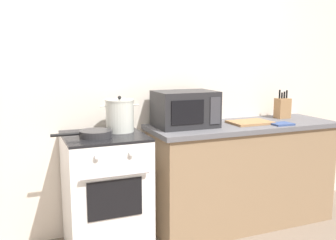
{
  "coord_description": "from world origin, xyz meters",
  "views": [
    {
      "loc": [
        -0.95,
        -2.16,
        1.49
      ],
      "look_at": [
        0.17,
        0.6,
        1.0
      ],
      "focal_mm": 40.3,
      "sensor_mm": 36.0,
      "label": 1
    }
  ],
  "objects_px": {
    "stock_pot": "(120,115)",
    "frying_pan": "(95,134)",
    "cutting_board": "(250,122)",
    "oven_mitt": "(282,124)",
    "stove": "(106,193)",
    "microwave": "(185,109)",
    "knife_block": "(282,108)"
  },
  "relations": [
    {
      "from": "stove",
      "to": "knife_block",
      "type": "height_order",
      "value": "knife_block"
    },
    {
      "from": "microwave",
      "to": "frying_pan",
      "type": "bearing_deg",
      "value": -169.99
    },
    {
      "from": "stock_pot",
      "to": "oven_mitt",
      "type": "relative_size",
      "value": 1.71
    },
    {
      "from": "stove",
      "to": "frying_pan",
      "type": "relative_size",
      "value": 2.1
    },
    {
      "from": "knife_block",
      "to": "oven_mitt",
      "type": "bearing_deg",
      "value": -129.2
    },
    {
      "from": "frying_pan",
      "to": "cutting_board",
      "type": "relative_size",
      "value": 1.22
    },
    {
      "from": "stock_pot",
      "to": "frying_pan",
      "type": "xyz_separation_m",
      "value": [
        -0.23,
        -0.14,
        -0.1
      ]
    },
    {
      "from": "stock_pot",
      "to": "cutting_board",
      "type": "xyz_separation_m",
      "value": [
        1.16,
        -0.08,
        -0.12
      ]
    },
    {
      "from": "cutting_board",
      "to": "knife_block",
      "type": "distance_m",
      "value": 0.49
    },
    {
      "from": "knife_block",
      "to": "microwave",
      "type": "bearing_deg",
      "value": -176.64
    },
    {
      "from": "frying_pan",
      "to": "knife_block",
      "type": "distance_m",
      "value": 1.86
    },
    {
      "from": "stove",
      "to": "cutting_board",
      "type": "distance_m",
      "value": 1.38
    },
    {
      "from": "cutting_board",
      "to": "oven_mitt",
      "type": "distance_m",
      "value": 0.27
    },
    {
      "from": "oven_mitt",
      "to": "frying_pan",
      "type": "bearing_deg",
      "value": 176.45
    },
    {
      "from": "microwave",
      "to": "oven_mitt",
      "type": "height_order",
      "value": "microwave"
    },
    {
      "from": "microwave",
      "to": "knife_block",
      "type": "distance_m",
      "value": 1.06
    },
    {
      "from": "stock_pot",
      "to": "oven_mitt",
      "type": "height_order",
      "value": "stock_pot"
    },
    {
      "from": "microwave",
      "to": "oven_mitt",
      "type": "xyz_separation_m",
      "value": [
        0.81,
        -0.24,
        -0.14
      ]
    },
    {
      "from": "cutting_board",
      "to": "frying_pan",
      "type": "bearing_deg",
      "value": -177.48
    },
    {
      "from": "microwave",
      "to": "cutting_board",
      "type": "bearing_deg",
      "value": -7.47
    },
    {
      "from": "cutting_board",
      "to": "stove",
      "type": "bearing_deg",
      "value": -179.95
    },
    {
      "from": "stock_pot",
      "to": "cutting_board",
      "type": "height_order",
      "value": "stock_pot"
    },
    {
      "from": "microwave",
      "to": "oven_mitt",
      "type": "relative_size",
      "value": 2.78
    },
    {
      "from": "cutting_board",
      "to": "stock_pot",
      "type": "bearing_deg",
      "value": 176.25
    },
    {
      "from": "stove",
      "to": "microwave",
      "type": "relative_size",
      "value": 1.84
    },
    {
      "from": "oven_mitt",
      "to": "knife_block",
      "type": "bearing_deg",
      "value": 50.8
    },
    {
      "from": "stove",
      "to": "oven_mitt",
      "type": "xyz_separation_m",
      "value": [
        1.52,
        -0.16,
        0.47
      ]
    },
    {
      "from": "stock_pot",
      "to": "frying_pan",
      "type": "distance_m",
      "value": 0.28
    },
    {
      "from": "frying_pan",
      "to": "knife_block",
      "type": "height_order",
      "value": "knife_block"
    },
    {
      "from": "cutting_board",
      "to": "knife_block",
      "type": "height_order",
      "value": "knife_block"
    },
    {
      "from": "microwave",
      "to": "cutting_board",
      "type": "height_order",
      "value": "microwave"
    },
    {
      "from": "frying_pan",
      "to": "microwave",
      "type": "relative_size",
      "value": 0.88
    }
  ]
}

